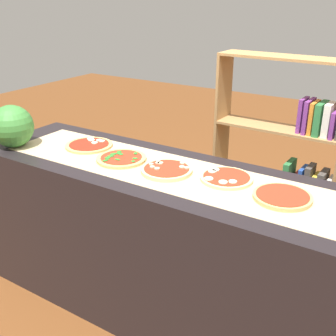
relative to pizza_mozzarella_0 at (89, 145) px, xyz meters
name	(u,v)px	position (x,y,z in m)	size (l,w,h in m)	color
ground_plane	(168,311)	(0.62, -0.07, -0.96)	(12.00, 12.00, 0.00)	brown
counter	(168,246)	(0.62, -0.07, -0.49)	(2.38, 0.67, 0.95)	black
parchment_paper	(168,171)	(0.62, -0.07, -0.01)	(2.04, 0.46, 0.00)	tan
pizza_mozzarella_0	(89,145)	(0.00, 0.00, 0.00)	(0.29, 0.29, 0.02)	tan
pizza_spinach_1	(121,158)	(0.31, -0.07, 0.00)	(0.29, 0.29, 0.02)	tan
pizza_mushroom_2	(167,170)	(0.62, -0.08, 0.00)	(0.28, 0.28, 0.03)	#E5C17F
pizza_mozzarella_3	(226,178)	(0.93, 0.00, 0.00)	(0.27, 0.27, 0.02)	#E5C17F
pizza_plain_4	(282,197)	(1.25, -0.06, 0.00)	(0.27, 0.27, 0.02)	tan
watermelon	(12,126)	(-0.40, -0.24, 0.12)	(0.26, 0.26, 0.26)	#387A33
bookshelf	(291,171)	(1.02, 0.94, -0.28)	(0.90, 0.26, 1.46)	#A87A47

